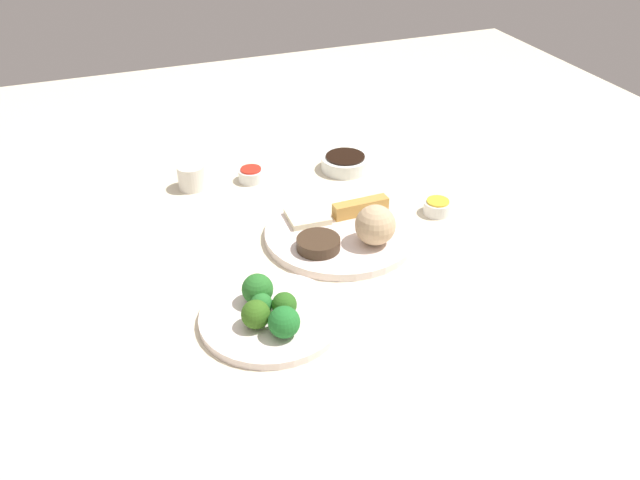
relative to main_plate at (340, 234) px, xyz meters
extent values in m
cube|color=beige|center=(-0.03, -0.01, -0.02)|extent=(2.20, 2.20, 0.02)
cylinder|color=white|center=(0.00, 0.00, 0.00)|extent=(0.29, 0.29, 0.02)
sphere|color=tan|center=(0.06, 0.04, 0.05)|extent=(0.08, 0.08, 0.08)
cube|color=gold|center=(-0.04, 0.06, 0.02)|extent=(0.03, 0.12, 0.03)
cube|color=beige|center=(-0.06, -0.04, 0.01)|extent=(0.08, 0.08, 0.01)
cylinder|color=#3F2C1D|center=(0.04, -0.06, 0.02)|extent=(0.08, 0.08, 0.02)
cylinder|color=white|center=(0.19, -0.20, 0.00)|extent=(0.24, 0.24, 0.01)
sphere|color=#286E28|center=(0.16, -0.21, 0.03)|extent=(0.05, 0.05, 0.05)
sphere|color=#2B621C|center=(0.20, -0.18, 0.03)|extent=(0.04, 0.04, 0.04)
sphere|color=#36661B|center=(0.21, -0.23, 0.03)|extent=(0.05, 0.05, 0.05)
sphere|color=#28732C|center=(0.19, -0.22, 0.02)|extent=(0.04, 0.04, 0.04)
sphere|color=#20722B|center=(0.25, -0.20, 0.03)|extent=(0.05, 0.05, 0.05)
cylinder|color=white|center=(-0.27, 0.12, 0.01)|extent=(0.11, 0.11, 0.03)
cylinder|color=black|center=(-0.27, 0.12, 0.02)|extent=(0.09, 0.09, 0.00)
cylinder|color=white|center=(-0.29, -0.10, 0.01)|extent=(0.06, 0.06, 0.03)
cylinder|color=red|center=(-0.29, -0.10, 0.02)|extent=(0.05, 0.05, 0.00)
cylinder|color=white|center=(-0.01, 0.22, 0.01)|extent=(0.06, 0.06, 0.03)
cylinder|color=yellow|center=(-0.01, 0.22, 0.02)|extent=(0.05, 0.05, 0.00)
cylinder|color=silver|center=(-0.30, -0.23, 0.02)|extent=(0.06, 0.06, 0.05)
camera|label=1|loc=(1.03, -0.44, 0.71)|focal=38.05mm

